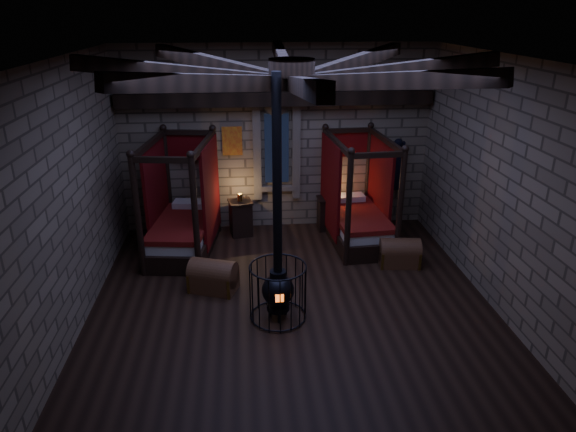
{
  "coord_description": "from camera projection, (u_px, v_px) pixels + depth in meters",
  "views": [
    {
      "loc": [
        -0.78,
        -7.91,
        4.87
      ],
      "look_at": [
        -0.0,
        0.6,
        1.4
      ],
      "focal_mm": 32.0,
      "sensor_mm": 36.0,
      "label": 1
    }
  ],
  "objects": [
    {
      "name": "trunk_left",
      "position": [
        213.0,
        277.0,
        9.46
      ],
      "size": [
        0.97,
        0.79,
        0.62
      ],
      "rotation": [
        0.0,
        0.0,
        -0.35
      ],
      "color": "brown",
      "rests_on": "ground"
    },
    {
      "name": "room",
      "position": [
        291.0,
        87.0,
        7.87
      ],
      "size": [
        7.02,
        7.02,
        4.29
      ],
      "color": "black",
      "rests_on": "ground"
    },
    {
      "name": "nightstand_right",
      "position": [
        328.0,
        213.0,
        12.05
      ],
      "size": [
        0.5,
        0.48,
        0.85
      ],
      "rotation": [
        0.0,
        0.0,
        0.03
      ],
      "color": "black",
      "rests_on": "ground"
    },
    {
      "name": "bed_left",
      "position": [
        184.0,
        224.0,
        10.95
      ],
      "size": [
        1.51,
        2.43,
        2.4
      ],
      "rotation": [
        0.0,
        0.0,
        -0.13
      ],
      "color": "black",
      "rests_on": "ground"
    },
    {
      "name": "bed_right",
      "position": [
        356.0,
        216.0,
        11.41
      ],
      "size": [
        1.33,
        2.32,
        2.34
      ],
      "rotation": [
        0.0,
        0.0,
        0.07
      ],
      "color": "black",
      "rests_on": "ground"
    },
    {
      "name": "nightstand_left",
      "position": [
        241.0,
        217.0,
        11.73
      ],
      "size": [
        0.6,
        0.58,
        1.0
      ],
      "rotation": [
        0.0,
        0.0,
        0.2
      ],
      "color": "black",
      "rests_on": "ground"
    },
    {
      "name": "stove",
      "position": [
        278.0,
        286.0,
        8.48
      ],
      "size": [
        0.96,
        0.96,
        4.05
      ],
      "rotation": [
        0.0,
        0.0,
        0.02
      ],
      "color": "black",
      "rests_on": "ground"
    },
    {
      "name": "trunk_right",
      "position": [
        399.0,
        253.0,
        10.4
      ],
      "size": [
        0.85,
        0.6,
        0.59
      ],
      "rotation": [
        0.0,
        0.0,
        -0.12
      ],
      "color": "brown",
      "rests_on": "ground"
    }
  ]
}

